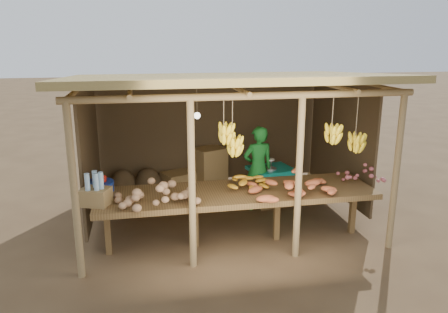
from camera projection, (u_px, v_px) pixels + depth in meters
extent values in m
plane|color=brown|center=(224.00, 217.00, 7.26)|extent=(60.00, 60.00, 0.00)
cylinder|color=olive|center=(74.00, 193.00, 5.16)|extent=(0.09, 0.09, 2.20)
cylinder|color=olive|center=(396.00, 173.00, 5.94)|extent=(0.09, 0.09, 2.20)
cylinder|color=olive|center=(96.00, 139.00, 8.01)|extent=(0.09, 0.09, 2.20)
cylinder|color=olive|center=(312.00, 130.00, 8.78)|extent=(0.09, 0.09, 2.20)
cylinder|color=olive|center=(192.00, 186.00, 5.42)|extent=(0.09, 0.09, 2.20)
cylinder|color=olive|center=(299.00, 179.00, 5.68)|extent=(0.09, 0.09, 2.20)
cylinder|color=olive|center=(248.00, 96.00, 5.27)|extent=(4.40, 0.09, 0.09)
cylinder|color=olive|center=(209.00, 76.00, 8.11)|extent=(4.40, 0.09, 0.09)
cube|color=#9E874A|center=(224.00, 78.00, 6.67)|extent=(4.70, 3.50, 0.28)
cube|color=#493821|center=(209.00, 129.00, 8.35)|extent=(4.20, 0.04, 1.98)
cube|color=#493821|center=(90.00, 150.00, 6.75)|extent=(0.04, 2.40, 1.98)
cube|color=#493821|center=(340.00, 139.00, 7.52)|extent=(0.04, 2.40, 1.98)
cube|color=brown|center=(237.00, 193.00, 6.16)|extent=(3.90, 1.05, 0.08)
cube|color=brown|center=(108.00, 230.00, 5.93)|extent=(0.08, 0.08, 0.72)
cube|color=brown|center=(195.00, 223.00, 6.15)|extent=(0.08, 0.08, 0.72)
cube|color=brown|center=(277.00, 216.00, 6.38)|extent=(0.08, 0.08, 0.72)
cube|color=brown|center=(353.00, 211.00, 6.60)|extent=(0.08, 0.08, 0.72)
cylinder|color=navy|center=(99.00, 186.00, 6.12)|extent=(0.40, 0.40, 0.14)
cube|color=olive|center=(96.00, 197.00, 5.60)|extent=(0.43, 0.38, 0.22)
imported|color=#1B7C2A|center=(258.00, 168.00, 7.46)|extent=(0.57, 0.41, 1.46)
cube|color=brown|center=(271.00, 187.00, 7.80)|extent=(0.76, 0.68, 0.61)
cube|color=#0B827A|center=(271.00, 170.00, 7.71)|extent=(0.84, 0.76, 0.06)
cube|color=olive|center=(210.00, 182.00, 8.33)|extent=(0.68, 0.63, 0.44)
cube|color=olive|center=(210.00, 159.00, 8.21)|extent=(0.68, 0.63, 0.44)
cube|color=olive|center=(178.00, 183.00, 8.21)|extent=(0.68, 0.63, 0.44)
ellipsoid|color=#493821|center=(123.00, 185.00, 7.98)|extent=(0.50, 0.50, 0.68)
ellipsoid|color=#493821|center=(148.00, 183.00, 8.07)|extent=(0.50, 0.50, 0.68)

